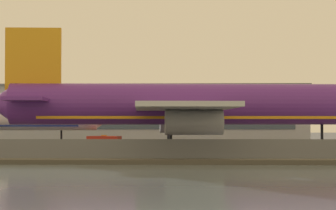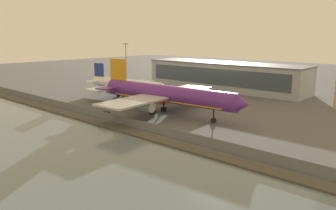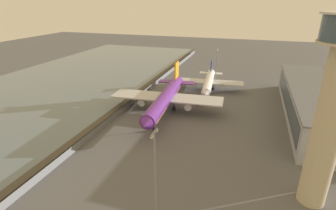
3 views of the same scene
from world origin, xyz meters
The scene contains 12 objects.
ground_plane centered at (0.00, 0.00, 0.00)m, with size 500.00×500.00×0.00m, color #565659.
waterfront_lagoon centered at (0.00, -71.00, 0.00)m, with size 320.00×98.00×0.01m.
shoreline_seawall centered at (0.00, -20.50, 0.25)m, with size 320.00×3.00×0.50m.
perimeter_fence centered at (0.00, -16.00, 1.25)m, with size 280.00×0.10×2.50m.
cargo_jet_purple centered at (-0.63, 2.02, 6.74)m, with size 58.13×49.69×17.66m.
passenger_jet_white centered at (-35.18, 14.95, 5.22)m, with size 43.63×37.23×13.67m.
baggage_tug centered at (-13.21, -13.04, 0.81)m, with size 2.33×3.49×1.80m.
ops_van centered at (-14.02, 14.38, 1.28)m, with size 5.58×3.47×2.48m.
control_tower centered at (40.86, 53.50, 26.64)m, with size 12.52×12.52×46.55m.
terminal_building centered at (-14.97, 61.46, 6.53)m, with size 81.68×19.56×13.04m.
apron_light_mast_apron_west centered at (-37.87, 18.07, 12.65)m, with size 3.20×0.40×22.70m.
apron_light_mast_apron_east centered at (62.94, 21.05, 13.86)m, with size 3.20×0.40×25.09m.
Camera 3 is at (100.76, 35.81, 46.23)m, focal length 28.00 mm.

